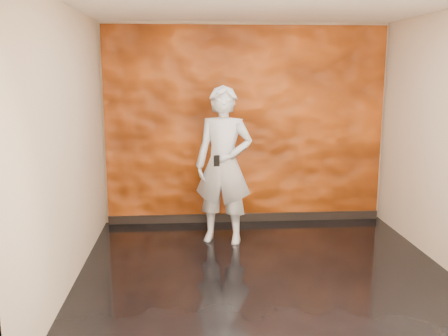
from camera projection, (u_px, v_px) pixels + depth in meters
room at (268, 145)px, 5.08m from camera, size 4.02×4.02×2.81m
feature_wall at (245, 126)px, 7.00m from camera, size 3.90×0.06×2.75m
baseboard at (245, 217)px, 7.21m from camera, size 3.90×0.04×0.12m
man at (224, 165)px, 6.22m from camera, size 0.82×0.66×1.97m
phone at (217, 161)px, 5.91m from camera, size 0.07×0.04×0.13m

